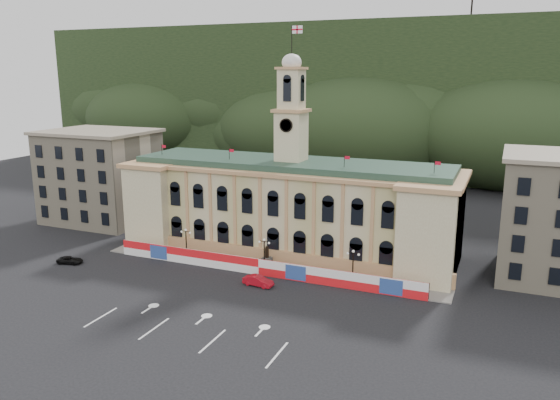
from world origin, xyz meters
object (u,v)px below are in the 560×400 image
at_px(red_sedan, 258,281).
at_px(statue, 267,261).
at_px(black_suv, 70,260).
at_px(lamp_center, 264,252).

bearing_deg(red_sedan, statue, 18.84).
bearing_deg(red_sedan, black_suv, 100.62).
height_order(lamp_center, red_sedan, lamp_center).
relative_size(red_sedan, black_suv, 1.05).
bearing_deg(black_suv, lamp_center, -86.42).
bearing_deg(red_sedan, lamp_center, 21.07).
distance_m(statue, lamp_center, 2.14).
height_order(lamp_center, black_suv, lamp_center).
distance_m(lamp_center, black_suv, 31.48).
height_order(statue, red_sedan, statue).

